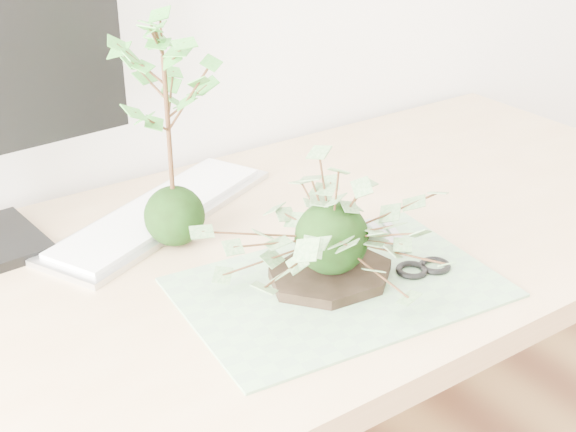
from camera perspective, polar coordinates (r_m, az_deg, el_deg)
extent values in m
cube|color=tan|center=(1.20, -1.32, -3.19)|extent=(1.60, 0.70, 0.04)
cube|color=tan|center=(2.00, 11.95, -2.90)|extent=(0.06, 0.06, 0.70)
cube|color=gray|center=(1.09, 3.67, -5.08)|extent=(0.45, 0.32, 0.00)
cylinder|color=black|center=(1.10, 3.04, -4.19)|extent=(0.20, 0.20, 0.01)
sphere|color=black|center=(1.07, 3.11, -1.55)|extent=(0.10, 0.10, 0.10)
sphere|color=black|center=(1.20, -8.07, 0.01)|extent=(0.09, 0.09, 0.09)
cylinder|color=#351F0F|center=(1.14, -8.49, 5.86)|extent=(0.01, 0.01, 0.22)
cube|color=#BCBCBC|center=(1.30, -9.05, 0.13)|extent=(0.46, 0.30, 0.01)
cube|color=silver|center=(1.29, -9.08, 0.47)|extent=(0.42, 0.27, 0.01)
cube|color=#93939F|center=(1.21, 6.40, -1.66)|extent=(0.03, 0.11, 0.00)
cube|color=#93939F|center=(1.22, 6.97, -1.45)|extent=(0.05, 0.11, 0.00)
torus|color=black|center=(1.14, 9.49, -3.75)|extent=(0.06, 0.06, 0.01)
torus|color=black|center=(1.16, 10.79, -3.21)|extent=(0.06, 0.06, 0.01)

